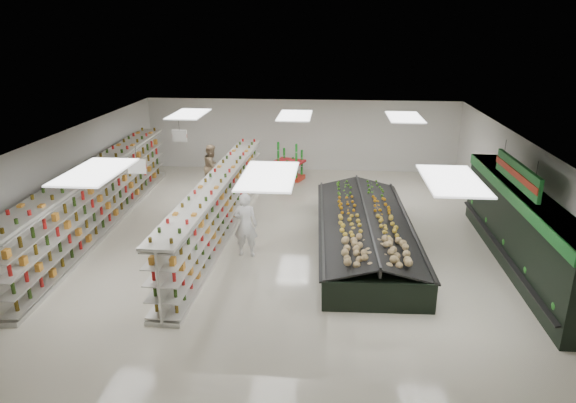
# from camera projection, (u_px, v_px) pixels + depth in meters

# --- Properties ---
(floor) EXTENTS (16.00, 16.00, 0.00)m
(floor) POSITION_uv_depth(u_px,v_px,m) (285.00, 237.00, 16.20)
(floor) COLOR beige
(floor) RESTS_ON ground
(ceiling) EXTENTS (14.00, 16.00, 0.02)m
(ceiling) POSITION_uv_depth(u_px,v_px,m) (285.00, 137.00, 15.15)
(ceiling) COLOR white
(ceiling) RESTS_ON wall_back
(wall_back) EXTENTS (14.00, 0.02, 3.20)m
(wall_back) POSITION_uv_depth(u_px,v_px,m) (301.00, 135.00, 23.21)
(wall_back) COLOR silver
(wall_back) RESTS_ON floor
(wall_front) EXTENTS (14.00, 0.02, 3.20)m
(wall_front) POSITION_uv_depth(u_px,v_px,m) (239.00, 340.00, 8.14)
(wall_front) COLOR silver
(wall_front) RESTS_ON floor
(wall_left) EXTENTS (0.02, 16.00, 3.20)m
(wall_left) POSITION_uv_depth(u_px,v_px,m) (65.00, 183.00, 16.24)
(wall_left) COLOR silver
(wall_left) RESTS_ON floor
(wall_right) EXTENTS (0.02, 16.00, 3.20)m
(wall_right) POSITION_uv_depth(u_px,v_px,m) (521.00, 195.00, 15.11)
(wall_right) COLOR silver
(wall_right) RESTS_ON floor
(produce_wall_case) EXTENTS (0.93, 8.00, 2.20)m
(produce_wall_case) POSITION_uv_depth(u_px,v_px,m) (520.00, 224.00, 13.85)
(produce_wall_case) COLOR black
(produce_wall_case) RESTS_ON floor
(aisle_sign_near) EXTENTS (0.52, 0.06, 0.75)m
(aisle_sign_near) POSITION_uv_depth(u_px,v_px,m) (137.00, 166.00, 13.72)
(aisle_sign_near) COLOR white
(aisle_sign_near) RESTS_ON ceiling
(aisle_sign_far) EXTENTS (0.52, 0.06, 0.75)m
(aisle_sign_far) POSITION_uv_depth(u_px,v_px,m) (180.00, 136.00, 17.49)
(aisle_sign_far) COLOR white
(aisle_sign_far) RESTS_ON ceiling
(hortifruti_banner) EXTENTS (0.12, 3.20, 0.95)m
(hortifruti_banner) POSITION_uv_depth(u_px,v_px,m) (517.00, 174.00, 13.41)
(hortifruti_banner) COLOR #1E732C
(hortifruti_banner) RESTS_ON ceiling
(gondola_left) EXTENTS (1.40, 12.10, 2.09)m
(gondola_left) POSITION_uv_depth(u_px,v_px,m) (99.00, 199.00, 16.72)
(gondola_left) COLOR beige
(gondola_left) RESTS_ON floor
(gondola_center) EXTENTS (1.13, 10.90, 1.89)m
(gondola_center) POSITION_uv_depth(u_px,v_px,m) (219.00, 208.00, 16.17)
(gondola_center) COLOR beige
(gondola_center) RESTS_ON floor
(produce_island) EXTENTS (3.02, 7.75, 1.14)m
(produce_island) POSITION_uv_depth(u_px,v_px,m) (365.00, 230.00, 15.35)
(produce_island) COLOR black
(produce_island) RESTS_ON floor
(soda_endcap) EXTENTS (1.38, 1.16, 1.50)m
(soda_endcap) POSITION_uv_depth(u_px,v_px,m) (290.00, 163.00, 22.00)
(soda_endcap) COLOR red
(soda_endcap) RESTS_ON floor
(shopper_main) EXTENTS (0.73, 0.51, 1.90)m
(shopper_main) POSITION_uv_depth(u_px,v_px,m) (246.00, 225.00, 14.59)
(shopper_main) COLOR silver
(shopper_main) RESTS_ON floor
(shopper_background) EXTENTS (0.58, 0.90, 1.81)m
(shopper_background) POSITION_uv_depth(u_px,v_px,m) (212.00, 167.00, 20.75)
(shopper_background) COLOR #9F8462
(shopper_background) RESTS_ON floor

